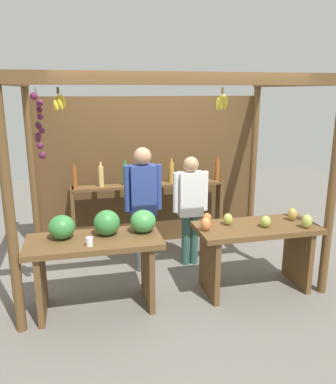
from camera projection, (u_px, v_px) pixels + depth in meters
The scene contains 7 objects.
ground_plane at pixel (165, 269), 5.18m from camera, with size 12.00×12.00×0.00m, color slate.
market_stall at pixel (156, 157), 5.28m from camera, with size 3.49×2.12×2.49m.
fruit_counter_left at pixel (99, 246), 4.13m from camera, with size 1.42×0.64×1.08m.
fruit_counter_right at pixel (256, 241), 4.52m from camera, with size 1.42×0.64×0.97m.
bottle_shelf_unit at pixel (149, 196), 5.67m from camera, with size 2.24×0.22×1.36m.
vendor_man at pixel (143, 198), 4.91m from camera, with size 0.48×0.22×1.64m.
vendor_woman at pixel (190, 202), 5.13m from camera, with size 0.48×0.20×1.49m.
Camera 1 is at (-1.03, -4.63, 2.32)m, focal length 36.16 mm.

